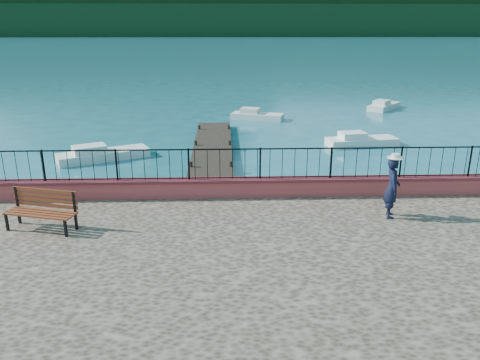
{
  "coord_description": "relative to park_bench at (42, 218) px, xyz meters",
  "views": [
    {
      "loc": [
        -1.43,
        -10.11,
        6.31
      ],
      "look_at": [
        -0.99,
        2.0,
        2.3
      ],
      "focal_mm": 35.0,
      "sensor_mm": 36.0,
      "label": 1
    }
  ],
  "objects": [
    {
      "name": "companion_hill",
      "position": [
        226.2,
        558.62,
        -1.51
      ],
      "size": [
        448.0,
        384.0,
        180.0
      ],
      "primitive_type": "ellipsoid",
      "color": "#142D23",
      "rests_on": "ground"
    },
    {
      "name": "foothills",
      "position": [
        6.2,
        358.62,
        20.49
      ],
      "size": [
        900.0,
        120.0,
        44.0
      ],
      "primitive_type": "cube",
      "color": "black",
      "rests_on": "ground"
    },
    {
      "name": "dock",
      "position": [
        4.2,
        10.62,
        -1.36
      ],
      "size": [
        2.0,
        16.0,
        0.3
      ],
      "primitive_type": "cube",
      "color": "#2D231C",
      "rests_on": "ground"
    },
    {
      "name": "railing",
      "position": [
        6.2,
        2.32,
        0.74
      ],
      "size": [
        27.0,
        0.05,
        0.95
      ],
      "primitive_type": "cube",
      "color": "black",
      "rests_on": "parapet"
    },
    {
      "name": "boat_4",
      "position": [
        7.2,
        21.18,
        -1.11
      ],
      "size": [
        3.85,
        2.43,
        0.8
      ],
      "primitive_type": "cube",
      "rotation": [
        0.0,
        0.0,
        -0.34
      ],
      "color": "silver",
      "rests_on": "ground"
    },
    {
      "name": "ground",
      "position": [
        6.2,
        -1.38,
        -1.51
      ],
      "size": [
        2000.0,
        2000.0,
        0.0
      ],
      "primitive_type": "plane",
      "color": "#19596B",
      "rests_on": "ground"
    },
    {
      "name": "person",
      "position": [
        9.42,
        0.53,
        0.54
      ],
      "size": [
        0.53,
        0.69,
        1.7
      ],
      "primitive_type": "imported",
      "rotation": [
        0.0,
        0.0,
        1.36
      ],
      "color": "black",
      "rests_on": "promenade"
    },
    {
      "name": "boat_0",
      "position": [
        -1.16,
        11.09,
        -1.11
      ],
      "size": [
        4.49,
        3.09,
        0.8
      ],
      "primitive_type": "cube",
      "rotation": [
        0.0,
        0.0,
        0.46
      ],
      "color": "silver",
      "rests_on": "ground"
    },
    {
      "name": "far_forest",
      "position": [
        6.2,
        298.62,
        7.49
      ],
      "size": [
        900.0,
        60.0,
        18.0
      ],
      "primitive_type": "cube",
      "color": "black",
      "rests_on": "ground"
    },
    {
      "name": "boat_5",
      "position": [
        17.55,
        25.08,
        -1.11
      ],
      "size": [
        3.37,
        3.65,
        0.8
      ],
      "primitive_type": "cube",
      "rotation": [
        0.0,
        0.0,
        0.87
      ],
      "color": "silver",
      "rests_on": "ground"
    },
    {
      "name": "hat",
      "position": [
        9.42,
        0.53,
        1.45
      ],
      "size": [
        0.44,
        0.44,
        0.12
      ],
      "primitive_type": "cylinder",
      "color": "silver",
      "rests_on": "person"
    },
    {
      "name": "boat_2",
      "position": [
        12.42,
        13.4,
        -1.11
      ],
      "size": [
        4.01,
        1.87,
        0.8
      ],
      "primitive_type": "cube",
      "rotation": [
        0.0,
        0.0,
        0.15
      ],
      "color": "white",
      "rests_on": "ground"
    },
    {
      "name": "parapet",
      "position": [
        6.2,
        2.32,
        -0.02
      ],
      "size": [
        28.0,
        0.46,
        0.58
      ],
      "primitive_type": "cube",
      "color": "#B9424A",
      "rests_on": "promenade"
    },
    {
      "name": "park_bench",
      "position": [
        0.0,
        0.0,
        0.0
      ],
      "size": [
        1.98,
        1.09,
        1.05
      ],
      "rotation": [
        0.0,
        0.0,
        -0.27
      ],
      "color": "black",
      "rests_on": "promenade"
    }
  ]
}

